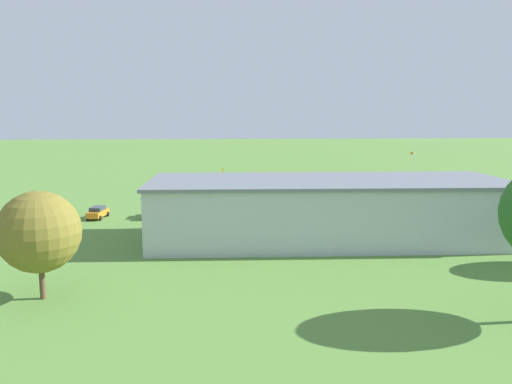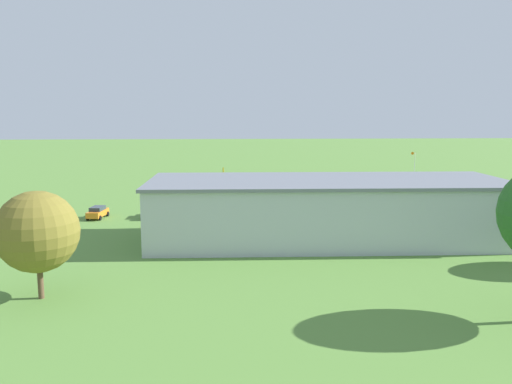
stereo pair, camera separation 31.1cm
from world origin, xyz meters
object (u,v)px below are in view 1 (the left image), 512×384
(biplane, at_px, (226,184))
(person_crossing_taxiway, at_px, (217,204))
(person_at_fence_line, at_px, (393,202))
(hangar, at_px, (328,210))
(windsock, at_px, (411,155))
(person_near_hangar_door, at_px, (207,206))
(car_orange, at_px, (98,212))
(tree_by_windsock, at_px, (39,232))
(car_green, at_px, (55,213))
(car_black, at_px, (12,215))
(car_white, at_px, (152,211))

(biplane, bearing_deg, person_crossing_taxiway, 80.66)
(person_crossing_taxiway, distance_m, person_at_fence_line, 26.29)
(hangar, distance_m, windsock, 58.40)
(biplane, height_order, person_near_hangar_door, biplane)
(car_orange, xyz_separation_m, person_crossing_taxiway, (-15.86, -4.89, 0.05))
(hangar, height_order, windsock, hangar)
(person_crossing_taxiway, relative_size, person_at_fence_line, 1.08)
(windsock, bearing_deg, person_crossing_taxiway, 38.62)
(tree_by_windsock, xyz_separation_m, windsock, (-53.46, -68.26, 0.08))
(person_near_hangar_door, bearing_deg, person_crossing_taxiway, -164.24)
(person_crossing_taxiway, xyz_separation_m, windsock, (-40.67, -32.49, 4.39))
(car_orange, relative_size, car_green, 1.00)
(hangar, relative_size, person_near_hangar_door, 25.59)
(car_black, bearing_deg, car_orange, -172.24)
(car_black, bearing_deg, biplane, -151.11)
(car_white, distance_m, person_at_fence_line, 35.42)
(car_orange, xyz_separation_m, person_at_fence_line, (-42.15, -5.54, -0.02))
(person_at_fence_line, bearing_deg, biplane, -18.80)
(biplane, height_order, car_green, biplane)
(car_white, relative_size, person_at_fence_line, 2.95)
(biplane, height_order, car_black, biplane)
(person_at_fence_line, bearing_deg, car_black, 7.54)
(person_at_fence_line, bearing_deg, person_near_hangar_door, 2.16)
(person_crossing_taxiway, distance_m, tree_by_windsock, 38.23)
(biplane, height_order, person_at_fence_line, biplane)
(hangar, distance_m, person_crossing_taxiway, 22.61)
(person_crossing_taxiway, relative_size, tree_by_windsock, 0.21)
(person_near_hangar_door, height_order, windsock, windsock)
(car_white, relative_size, car_green, 1.08)
(tree_by_windsock, bearing_deg, car_green, -74.44)
(biplane, distance_m, person_at_fence_line, 26.25)
(hangar, distance_m, person_at_fence_line, 23.85)
(car_orange, distance_m, person_crossing_taxiway, 16.60)
(person_at_fence_line, xyz_separation_m, tree_by_windsock, (39.08, 36.42, 4.38))
(car_white, relative_size, person_crossing_taxiway, 2.74)
(hangar, bearing_deg, car_orange, -25.87)
(windsock, bearing_deg, tree_by_windsock, 51.93)
(car_white, bearing_deg, car_green, 1.92)
(car_black, xyz_separation_m, person_crossing_taxiway, (-26.46, -6.33, -0.00))
(biplane, relative_size, car_white, 1.62)
(car_green, height_order, tree_by_windsock, tree_by_windsock)
(car_orange, xyz_separation_m, car_green, (5.45, 0.29, 0.04))
(biplane, relative_size, person_near_hangar_door, 5.04)
(car_black, relative_size, windsock, 0.74)
(tree_by_windsock, bearing_deg, person_crossing_taxiway, -109.68)
(person_near_hangar_door, xyz_separation_m, person_crossing_taxiway, (-1.38, -0.39, 0.11))
(biplane, bearing_deg, person_at_fence_line, 161.20)
(person_crossing_taxiway, bearing_deg, tree_by_windsock, 70.32)
(hangar, height_order, car_orange, hangar)
(hangar, xyz_separation_m, person_crossing_taxiway, (12.52, -18.65, -2.52))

